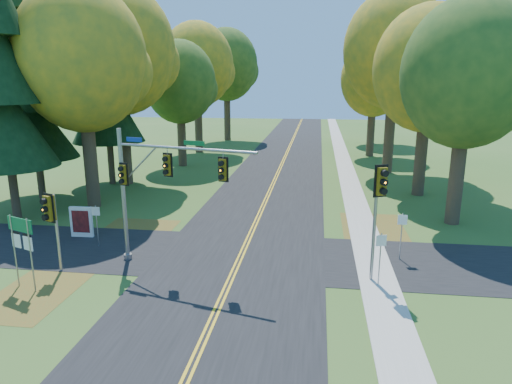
# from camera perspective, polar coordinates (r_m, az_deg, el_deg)

# --- Properties ---
(ground) EXTENTS (160.00, 160.00, 0.00)m
(ground) POSITION_cam_1_polar(r_m,az_deg,el_deg) (20.45, -2.79, -10.00)
(ground) COLOR #30551E
(ground) RESTS_ON ground
(road_main) EXTENTS (8.00, 160.00, 0.02)m
(road_main) POSITION_cam_1_polar(r_m,az_deg,el_deg) (20.45, -2.80, -9.97)
(road_main) COLOR black
(road_main) RESTS_ON ground
(road_cross) EXTENTS (60.00, 6.00, 0.02)m
(road_cross) POSITION_cam_1_polar(r_m,az_deg,el_deg) (22.26, -1.85, -7.91)
(road_cross) COLOR black
(road_cross) RESTS_ON ground
(centerline_left) EXTENTS (0.10, 160.00, 0.01)m
(centerline_left) POSITION_cam_1_polar(r_m,az_deg,el_deg) (20.46, -3.08, -9.91)
(centerline_left) COLOR gold
(centerline_left) RESTS_ON road_main
(centerline_right) EXTENTS (0.10, 160.00, 0.01)m
(centerline_right) POSITION_cam_1_polar(r_m,az_deg,el_deg) (20.43, -2.52, -9.95)
(centerline_right) COLOR gold
(centerline_right) RESTS_ON road_main
(sidewalk_east) EXTENTS (1.60, 160.00, 0.06)m
(sidewalk_east) POSITION_cam_1_polar(r_m,az_deg,el_deg) (20.32, 14.97, -10.56)
(sidewalk_east) COLOR #9E998E
(sidewalk_east) RESTS_ON ground
(leaf_patch_w_near) EXTENTS (4.00, 6.00, 0.00)m
(leaf_patch_w_near) POSITION_cam_1_polar(r_m,az_deg,el_deg) (25.86, -15.50, -5.27)
(leaf_patch_w_near) COLOR brown
(leaf_patch_w_near) RESTS_ON ground
(leaf_patch_e) EXTENTS (3.50, 8.00, 0.00)m
(leaf_patch_e) POSITION_cam_1_polar(r_m,az_deg,el_deg) (25.95, 14.72, -5.15)
(leaf_patch_e) COLOR brown
(leaf_patch_e) RESTS_ON ground
(leaf_patch_w_far) EXTENTS (3.00, 5.00, 0.00)m
(leaf_patch_w_far) POSITION_cam_1_polar(r_m,az_deg,el_deg) (20.63, -25.83, -11.23)
(leaf_patch_w_far) COLOR brown
(leaf_patch_w_far) RESTS_ON ground
(tree_w_a) EXTENTS (8.00, 8.00, 14.15)m
(tree_w_a) POSITION_cam_1_polar(r_m,az_deg,el_deg) (31.38, -20.78, 15.26)
(tree_w_a) COLOR #38281C
(tree_w_a) RESTS_ON ground
(tree_e_a) EXTENTS (7.20, 7.20, 12.73)m
(tree_e_a) POSITION_cam_1_polar(r_m,az_deg,el_deg) (28.31, 25.02, 13.17)
(tree_e_a) COLOR #38281C
(tree_e_a) RESTS_ON ground
(tree_w_b) EXTENTS (8.60, 8.60, 15.38)m
(tree_w_b) POSITION_cam_1_polar(r_m,az_deg,el_deg) (37.90, -16.63, 16.54)
(tree_w_b) COLOR #38281C
(tree_w_b) RESTS_ON ground
(tree_e_b) EXTENTS (7.60, 7.60, 13.33)m
(tree_e_b) POSITION_cam_1_polar(r_m,az_deg,el_deg) (34.76, 20.83, 14.08)
(tree_e_b) COLOR #38281C
(tree_e_b) RESTS_ON ground
(tree_w_c) EXTENTS (6.80, 6.80, 11.91)m
(tree_w_c) POSITION_cam_1_polar(r_m,az_deg,el_deg) (44.77, -9.42, 13.33)
(tree_w_c) COLOR #38281C
(tree_w_c) RESTS_ON ground
(tree_e_c) EXTENTS (8.80, 8.80, 15.79)m
(tree_e_c) POSITION_cam_1_polar(r_m,az_deg,el_deg) (42.60, 17.10, 16.56)
(tree_e_c) COLOR #38281C
(tree_e_c) RESTS_ON ground
(tree_w_d) EXTENTS (8.20, 8.20, 14.56)m
(tree_w_d) POSITION_cam_1_polar(r_m,az_deg,el_deg) (53.33, -7.31, 15.45)
(tree_w_d) COLOR #38281C
(tree_w_d) RESTS_ON ground
(tree_e_d) EXTENTS (7.00, 7.00, 12.32)m
(tree_e_d) POSITION_cam_1_polar(r_m,az_deg,el_deg) (51.56, 14.59, 13.47)
(tree_e_d) COLOR #38281C
(tree_e_d) RESTS_ON ground
(tree_w_e) EXTENTS (8.40, 8.40, 14.97)m
(tree_w_e) POSITION_cam_1_polar(r_m,az_deg,el_deg) (63.70, -3.62, 15.54)
(tree_w_e) COLOR #38281C
(tree_w_e) RESTS_ON ground
(tree_e_e) EXTENTS (7.80, 7.80, 13.74)m
(tree_e_e) POSITION_cam_1_polar(r_m,az_deg,el_deg) (62.34, 14.65, 14.35)
(tree_e_e) COLOR #38281C
(tree_e_e) RESTS_ON ground
(pine_b) EXTENTS (5.60, 5.60, 17.31)m
(pine_b) POSITION_cam_1_polar(r_m,az_deg,el_deg) (35.24, -26.48, 12.32)
(pine_b) COLOR #38281C
(pine_b) RESTS_ON ground
(pine_c) EXTENTS (5.60, 5.60, 20.56)m
(pine_c) POSITION_cam_1_polar(r_m,az_deg,el_deg) (38.14, -18.56, 15.36)
(pine_c) COLOR #38281C
(pine_c) RESTS_ON ground
(traffic_mast) EXTENTS (6.62, 1.93, 6.18)m
(traffic_mast) POSITION_cam_1_polar(r_m,az_deg,el_deg) (20.49, -12.78, 1.43)
(traffic_mast) COLOR gray
(traffic_mast) RESTS_ON ground
(east_signal_pole) EXTENTS (0.55, 0.67, 5.03)m
(east_signal_pole) POSITION_cam_1_polar(r_m,az_deg,el_deg) (18.86, 15.16, -0.28)
(east_signal_pole) COLOR gray
(east_signal_pole) RESTS_ON ground
(ped_signal_pole) EXTENTS (0.54, 0.65, 3.61)m
(ped_signal_pole) POSITION_cam_1_polar(r_m,az_deg,el_deg) (21.38, -24.29, -2.54)
(ped_signal_pole) COLOR #9A9CA2
(ped_signal_pole) RESTS_ON ground
(route_sign_cluster) EXTENTS (1.36, 0.54, 3.07)m
(route_sign_cluster) POSITION_cam_1_polar(r_m,az_deg,el_deg) (20.41, -27.28, -5.15)
(route_sign_cluster) COLOR gray
(route_sign_cluster) RESTS_ON ground
(info_kiosk) EXTENTS (1.22, 0.21, 1.68)m
(info_kiosk) POSITION_cam_1_polar(r_m,az_deg,el_deg) (26.22, -20.99, -3.53)
(info_kiosk) COLOR silver
(info_kiosk) RESTS_ON ground
(reg_sign_e_north) EXTENTS (0.43, 0.07, 2.27)m
(reg_sign_e_north) POSITION_cam_1_polar(r_m,az_deg,el_deg) (22.32, 17.76, -4.31)
(reg_sign_e_north) COLOR gray
(reg_sign_e_north) RESTS_ON ground
(reg_sign_e_south) EXTENTS (0.43, 0.15, 2.28)m
(reg_sign_e_south) POSITION_cam_1_polar(r_m,az_deg,el_deg) (19.29, 15.31, -7.01)
(reg_sign_e_south) COLOR gray
(reg_sign_e_south) RESTS_ON ground
(reg_sign_w) EXTENTS (0.41, 0.07, 2.15)m
(reg_sign_w) POSITION_cam_1_polar(r_m,az_deg,el_deg) (24.33, -19.33, -3.15)
(reg_sign_w) COLOR gray
(reg_sign_w) RESTS_ON ground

